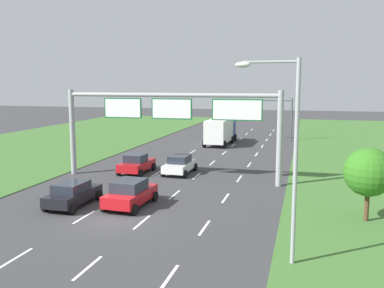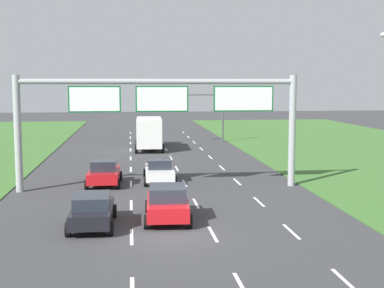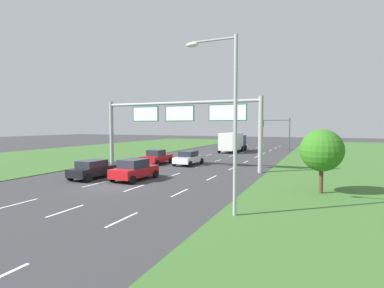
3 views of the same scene
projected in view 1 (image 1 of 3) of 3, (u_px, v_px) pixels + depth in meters
name	position (u px, v px, depth m)	size (l,w,h in m)	color
ground_plane	(112.00, 220.00, 23.72)	(200.00, 200.00, 0.00)	#38383A
lane_dashes_inner_left	(167.00, 167.00, 38.51)	(0.14, 68.40, 0.01)	white
lane_dashes_inner_right	(205.00, 169.00, 37.61)	(0.14, 68.40, 0.01)	white
lane_dashes_slip	(245.00, 171.00, 36.72)	(0.14, 68.40, 0.01)	white
car_near_red	(73.00, 193.00, 26.25)	(2.09, 4.25, 1.51)	black
car_lead_silver	(180.00, 164.00, 35.66)	(2.15, 4.21, 1.54)	white
car_mid_lane	(130.00, 193.00, 26.11)	(2.34, 4.22, 1.68)	red
car_far_ahead	(136.00, 164.00, 35.88)	(2.26, 3.97, 1.62)	red
box_truck	(221.00, 131.00, 52.52)	(2.85, 8.08, 3.13)	navy
sign_gantry	(172.00, 116.00, 32.81)	(17.24, 0.44, 7.00)	#9EA0A5
traffic_light_mast	(277.00, 111.00, 55.67)	(4.76, 0.49, 5.60)	#47494F
street_lamp	(286.00, 144.00, 17.25)	(2.61, 0.32, 8.50)	#9EA0A5
roadside_tree_near	(369.00, 172.00, 22.95)	(2.64, 2.64, 4.09)	#513823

